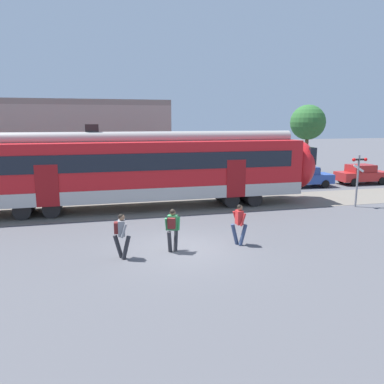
{
  "coord_description": "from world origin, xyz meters",
  "views": [
    {
      "loc": [
        -2.98,
        -13.54,
        4.9
      ],
      "look_at": [
        1.21,
        3.29,
        1.6
      ],
      "focal_mm": 35.0,
      "sensor_mm": 36.0,
      "label": 1
    }
  ],
  "objects_px": {
    "pedestrian_grey": "(121,232)",
    "parked_car_red": "(361,174)",
    "pedestrian_green": "(172,227)",
    "pedestrian_red": "(239,222)",
    "parked_car_blue": "(305,177)",
    "crossing_signal": "(358,173)"
  },
  "relations": [
    {
      "from": "pedestrian_green",
      "to": "parked_car_red",
      "type": "bearing_deg",
      "value": 33.93
    },
    {
      "from": "pedestrian_red",
      "to": "parked_car_red",
      "type": "distance_m",
      "value": 18.73
    },
    {
      "from": "crossing_signal",
      "to": "parked_car_blue",
      "type": "bearing_deg",
      "value": 84.5
    },
    {
      "from": "pedestrian_green",
      "to": "parked_car_blue",
      "type": "height_order",
      "value": "pedestrian_green"
    },
    {
      "from": "pedestrian_green",
      "to": "pedestrian_grey",
      "type": "bearing_deg",
      "value": -172.44
    },
    {
      "from": "parked_car_blue",
      "to": "crossing_signal",
      "type": "xyz_separation_m",
      "value": [
        -0.65,
        -6.73,
        1.23
      ]
    },
    {
      "from": "pedestrian_red",
      "to": "parked_car_red",
      "type": "xyz_separation_m",
      "value": [
        14.71,
        11.59,
        -0.18
      ]
    },
    {
      "from": "pedestrian_grey",
      "to": "crossing_signal",
      "type": "distance_m",
      "value": 14.64
    },
    {
      "from": "pedestrian_grey",
      "to": "parked_car_blue",
      "type": "xyz_separation_m",
      "value": [
        14.32,
        11.87,
        -0.21
      ]
    },
    {
      "from": "pedestrian_grey",
      "to": "parked_car_red",
      "type": "bearing_deg",
      "value": 31.76
    },
    {
      "from": "parked_car_red",
      "to": "crossing_signal",
      "type": "bearing_deg",
      "value": -129.7
    },
    {
      "from": "pedestrian_red",
      "to": "parked_car_red",
      "type": "bearing_deg",
      "value": 38.23
    },
    {
      "from": "parked_car_blue",
      "to": "pedestrian_grey",
      "type": "bearing_deg",
      "value": -140.36
    },
    {
      "from": "pedestrian_red",
      "to": "pedestrian_grey",
      "type": "bearing_deg",
      "value": -175.11
    },
    {
      "from": "pedestrian_grey",
      "to": "crossing_signal",
      "type": "height_order",
      "value": "crossing_signal"
    },
    {
      "from": "pedestrian_green",
      "to": "parked_car_blue",
      "type": "relative_size",
      "value": 0.41
    },
    {
      "from": "pedestrian_green",
      "to": "parked_car_blue",
      "type": "xyz_separation_m",
      "value": [
        12.4,
        11.61,
        -0.21
      ]
    },
    {
      "from": "pedestrian_grey",
      "to": "parked_car_red",
      "type": "height_order",
      "value": "pedestrian_grey"
    },
    {
      "from": "pedestrian_green",
      "to": "crossing_signal",
      "type": "height_order",
      "value": "crossing_signal"
    },
    {
      "from": "pedestrian_green",
      "to": "pedestrian_red",
      "type": "xyz_separation_m",
      "value": [
        2.73,
        0.14,
        -0.03
      ]
    },
    {
      "from": "pedestrian_grey",
      "to": "pedestrian_red",
      "type": "relative_size",
      "value": 1.0
    },
    {
      "from": "pedestrian_grey",
      "to": "crossing_signal",
      "type": "bearing_deg",
      "value": 20.57
    }
  ]
}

